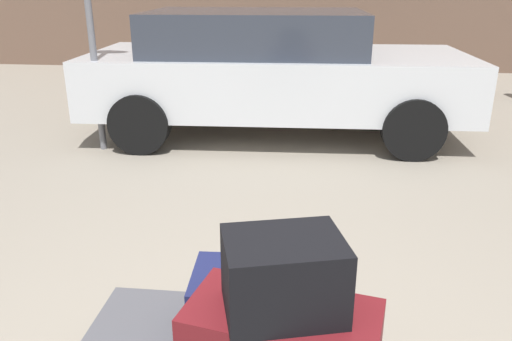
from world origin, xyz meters
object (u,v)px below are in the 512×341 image
duffel_bag_navy_rear_right (262,306)px  duffel_bag_black_topmost_pile (283,275)px  parked_car (272,70)px  bollard_kerb_near (441,75)px

duffel_bag_navy_rear_right → duffel_bag_black_topmost_pile: 0.46m
parked_car → bollard_kerb_near: bearing=42.4°
duffel_bag_navy_rear_right → parked_car: size_ratio=0.13×
duffel_bag_black_topmost_pile → bollard_kerb_near: 7.07m
duffel_bag_navy_rear_right → duffel_bag_black_topmost_pile: bearing=-74.0°
duffel_bag_black_topmost_pile → bollard_kerb_near: size_ratio=0.55×
duffel_bag_navy_rear_right → parked_car: (-0.30, 4.19, 0.27)m
duffel_bag_navy_rear_right → bollard_kerb_near: bearing=68.6°
bollard_kerb_near → duffel_bag_navy_rear_right: bearing=-108.6°
bollard_kerb_near → duffel_bag_black_topmost_pile: bearing=-107.1°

